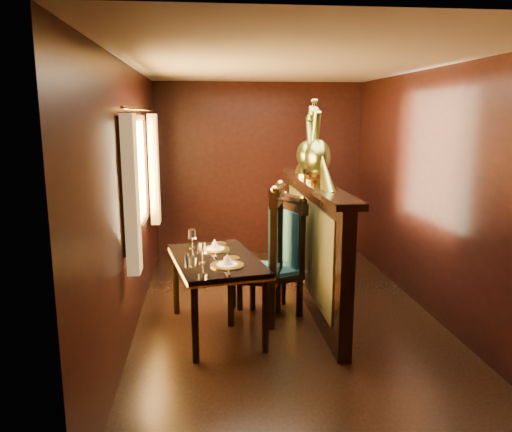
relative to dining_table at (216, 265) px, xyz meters
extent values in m
plane|color=black|center=(0.72, 0.24, -0.66)|extent=(5.00, 5.00, 0.00)
cube|color=black|center=(0.72, 2.74, 0.59)|extent=(3.00, 0.04, 2.50)
cube|color=black|center=(0.72, -2.26, 0.59)|extent=(3.00, 0.04, 2.50)
cube|color=black|center=(-0.78, 0.24, 0.59)|extent=(0.04, 5.00, 2.50)
cube|color=black|center=(2.22, 0.24, 0.59)|extent=(0.04, 5.00, 2.50)
cube|color=beige|center=(0.72, 0.24, 1.84)|extent=(3.00, 5.00, 0.04)
cube|color=#FFC672|center=(-0.77, 0.54, 0.79)|extent=(0.01, 1.70, 1.05)
cube|color=gold|center=(-0.68, -0.43, 0.74)|extent=(0.10, 0.22, 1.30)
cube|color=gold|center=(-0.68, 1.51, 0.74)|extent=(0.10, 0.22, 1.30)
cylinder|color=gold|center=(-0.70, 0.54, 1.43)|extent=(0.03, 2.20, 0.03)
cube|color=black|center=(1.05, 0.54, -0.01)|extent=(0.12, 2.60, 1.30)
cube|color=#303216|center=(0.98, 0.54, 0.04)|extent=(0.02, 2.20, 0.95)
cube|color=black|center=(1.05, 0.54, 0.67)|extent=(0.26, 2.70, 0.06)
cube|color=black|center=(0.00, 0.00, 0.05)|extent=(0.96, 1.34, 0.04)
cube|color=gold|center=(0.00, 0.00, 0.02)|extent=(0.98, 1.36, 0.02)
cylinder|color=black|center=(-0.19, -0.60, -0.33)|extent=(0.06, 0.06, 0.67)
cylinder|color=black|center=(0.41, -0.48, -0.33)|extent=(0.06, 0.06, 0.67)
cylinder|color=black|center=(-0.40, 0.48, -0.33)|extent=(0.06, 0.06, 0.67)
cylinder|color=black|center=(0.20, 0.60, -0.33)|extent=(0.06, 0.06, 0.67)
cylinder|color=gold|center=(0.10, -0.27, 0.08)|extent=(0.30, 0.30, 0.01)
cone|color=white|center=(0.10, -0.27, 0.13)|extent=(0.11, 0.11, 0.10)
cylinder|color=gold|center=(0.00, 0.27, 0.08)|extent=(0.30, 0.30, 0.01)
cone|color=white|center=(0.00, 0.27, 0.13)|extent=(0.11, 0.11, 0.10)
cylinder|color=silver|center=(-0.26, -0.08, 0.10)|extent=(0.03, 0.03, 0.06)
cylinder|color=silver|center=(-0.26, -0.04, 0.10)|extent=(0.03, 0.03, 0.06)
cube|color=black|center=(0.40, 0.25, -0.19)|extent=(0.61, 0.61, 0.06)
cube|color=navy|center=(0.40, 0.25, -0.14)|extent=(0.55, 0.55, 0.05)
cube|color=navy|center=(0.61, 0.18, 0.22)|extent=(0.15, 0.38, 0.63)
cube|color=black|center=(0.15, 0.11, -0.44)|extent=(0.05, 0.05, 0.44)
cube|color=black|center=(0.54, -0.01, -0.44)|extent=(0.05, 0.05, 0.44)
cube|color=black|center=(0.26, 0.50, -0.44)|extent=(0.05, 0.05, 0.44)
cube|color=black|center=(0.66, 0.38, -0.44)|extent=(0.05, 0.05, 0.44)
sphere|color=gold|center=(0.55, -0.01, 0.70)|extent=(0.08, 0.08, 0.08)
sphere|color=gold|center=(0.67, 0.38, 0.70)|extent=(0.08, 0.08, 0.08)
cube|color=black|center=(0.63, 0.38, -0.24)|extent=(0.56, 0.56, 0.06)
cube|color=navy|center=(0.63, 0.38, -0.19)|extent=(0.51, 0.51, 0.05)
cube|color=navy|center=(0.81, 0.44, 0.13)|extent=(0.14, 0.34, 0.57)
cube|color=black|center=(0.51, 0.15, -0.47)|extent=(0.05, 0.05, 0.39)
cube|color=black|center=(0.86, 0.27, -0.47)|extent=(0.05, 0.05, 0.39)
cube|color=black|center=(0.40, 0.50, -0.47)|extent=(0.05, 0.05, 0.39)
cube|color=black|center=(0.74, 0.61, -0.47)|extent=(0.05, 0.05, 0.39)
sphere|color=gold|center=(0.87, 0.27, 0.56)|extent=(0.07, 0.07, 0.07)
sphere|color=gold|center=(0.75, 0.62, 0.56)|extent=(0.07, 0.07, 0.07)
camera|label=1|loc=(-0.09, -4.49, 1.38)|focal=35.00mm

